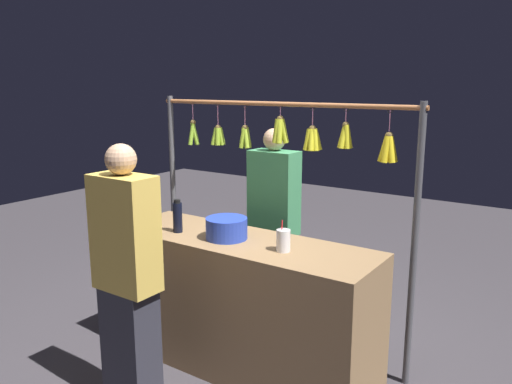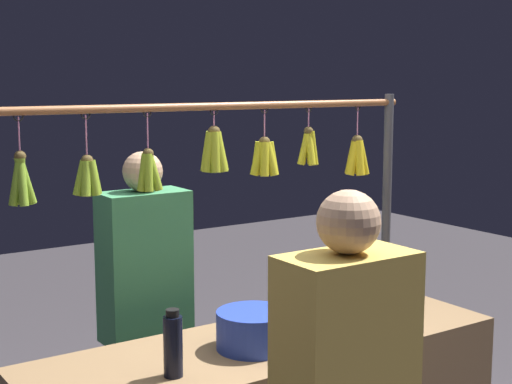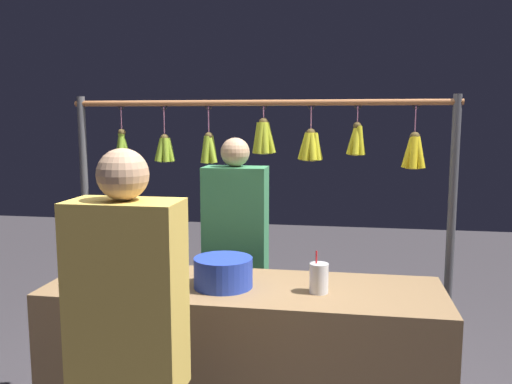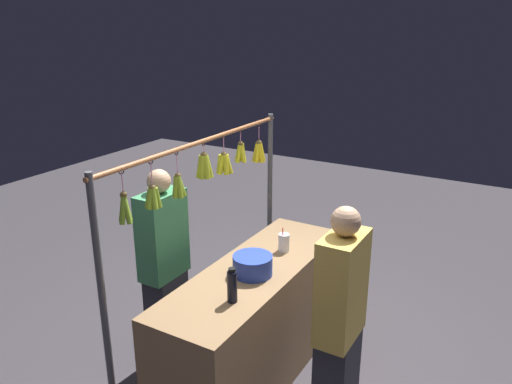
% 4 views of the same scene
% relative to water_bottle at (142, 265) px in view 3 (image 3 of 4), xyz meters
% --- Properties ---
extents(market_counter, '(1.88, 0.59, 0.92)m').
position_rel_water_bottle_xyz_m(market_counter, '(-0.46, -0.11, -0.57)').
color(market_counter, olive).
rests_on(market_counter, ground).
extents(display_rack, '(2.09, 0.13, 1.83)m').
position_rel_water_bottle_xyz_m(display_rack, '(-0.50, -0.54, 0.31)').
color(display_rack, '#4C4C51').
rests_on(display_rack, ground).
extents(water_bottle, '(0.06, 0.06, 0.23)m').
position_rel_water_bottle_xyz_m(water_bottle, '(0.00, 0.00, 0.00)').
color(water_bottle, black).
rests_on(water_bottle, market_counter).
extents(blue_bucket, '(0.28, 0.28, 0.14)m').
position_rel_water_bottle_xyz_m(blue_bucket, '(-0.37, -0.07, -0.04)').
color(blue_bucket, '#2740B6').
rests_on(blue_bucket, market_counter).
extents(drink_cup, '(0.09, 0.09, 0.19)m').
position_rel_water_bottle_xyz_m(drink_cup, '(-0.82, -0.06, -0.04)').
color(drink_cup, silver).
rests_on(drink_cup, market_counter).
extents(vendor_person, '(0.38, 0.20, 1.59)m').
position_rel_water_bottle_xyz_m(vendor_person, '(-0.28, -0.80, -0.24)').
color(vendor_person, '#2D2D38').
rests_on(vendor_person, ground).
extents(customer_person, '(0.38, 0.21, 1.61)m').
position_rel_water_bottle_xyz_m(customer_person, '(-0.20, 0.64, -0.23)').
color(customer_person, '#2D2D38').
rests_on(customer_person, ground).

